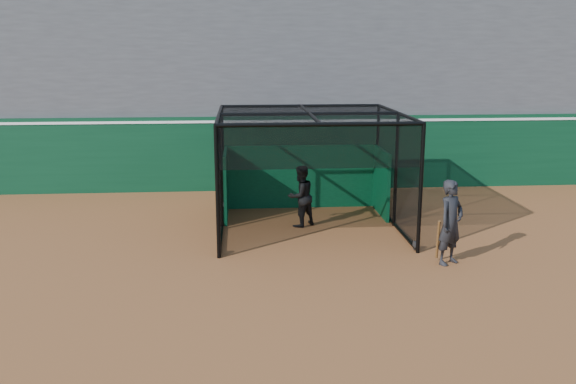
{
  "coord_description": "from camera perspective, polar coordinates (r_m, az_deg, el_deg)",
  "views": [
    {
      "loc": [
        -0.71,
        -11.93,
        4.68
      ],
      "look_at": [
        0.38,
        2.0,
        1.4
      ],
      "focal_mm": 38.0,
      "sensor_mm": 36.0,
      "label": 1
    }
  ],
  "objects": [
    {
      "name": "batting_cage",
      "position": [
        16.09,
        1.99,
        1.89
      ],
      "size": [
        4.75,
        4.65,
        3.05
      ],
      "color": "black",
      "rests_on": "ground"
    },
    {
      "name": "batter",
      "position": [
        16.36,
        1.18,
        -0.39
      ],
      "size": [
        1.02,
        0.98,
        1.67
      ],
      "primitive_type": "imported",
      "rotation": [
        0.0,
        0.0,
        3.74
      ],
      "color": "black",
      "rests_on": "ground"
    },
    {
      "name": "ground",
      "position": [
        12.83,
        -0.99,
        -8.18
      ],
      "size": [
        120.0,
        120.0,
        0.0
      ],
      "primitive_type": "plane",
      "color": "brown",
      "rests_on": "ground"
    },
    {
      "name": "on_deck_player",
      "position": [
        13.92,
        14.98,
        -2.78
      ],
      "size": [
        0.83,
        0.77,
        1.91
      ],
      "color": "black",
      "rests_on": "ground"
    },
    {
      "name": "outfield_wall",
      "position": [
        20.72,
        -2.43,
        3.78
      ],
      "size": [
        50.0,
        0.5,
        2.5
      ],
      "color": "#09351D",
      "rests_on": "ground"
    },
    {
      "name": "grandstand",
      "position": [
        24.21,
        -2.84,
        12.71
      ],
      "size": [
        50.0,
        7.85,
        8.95
      ],
      "color": "#4C4C4F",
      "rests_on": "ground"
    }
  ]
}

